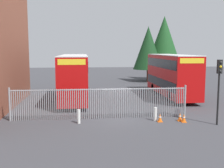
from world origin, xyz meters
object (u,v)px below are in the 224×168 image
at_px(bollard_near_left, 79,116).
at_px(double_decker_bus_near_gate, 74,76).
at_px(double_decker_bus_behind_fence_left, 171,74).
at_px(bollard_center_front, 155,114).
at_px(traffic_cone_by_gate, 180,117).
at_px(traffic_cone_near_kerb, 184,118).
at_px(traffic_light_kerbside, 219,80).
at_px(traffic_cone_mid_forecourt, 160,118).

bearing_deg(bollard_near_left, double_decker_bus_near_gate, 93.65).
relative_size(double_decker_bus_behind_fence_left, bollard_center_front, 11.38).
bearing_deg(bollard_near_left, traffic_cone_by_gate, -0.78).
height_order(bollard_near_left, traffic_cone_near_kerb, bollard_near_left).
bearing_deg(traffic_light_kerbside, bollard_center_front, 159.25).
distance_m(bollard_near_left, traffic_cone_by_gate, 7.00).
relative_size(double_decker_bus_near_gate, double_decker_bus_behind_fence_left, 1.00).
height_order(double_decker_bus_behind_fence_left, traffic_cone_mid_forecourt, double_decker_bus_behind_fence_left).
bearing_deg(traffic_cone_mid_forecourt, double_decker_bus_near_gate, 125.06).
bearing_deg(double_decker_bus_near_gate, traffic_cone_by_gate, -48.69).
distance_m(bollard_near_left, traffic_cone_near_kerb, 7.16).
distance_m(double_decker_bus_near_gate, double_decker_bus_behind_fence_left, 10.15).
bearing_deg(bollard_near_left, double_decker_bus_behind_fence_left, 45.54).
xyz_separation_m(double_decker_bus_near_gate, traffic_cone_near_kerb, (7.69, -8.92, -2.13)).
relative_size(double_decker_bus_near_gate, bollard_near_left, 11.38).
bearing_deg(traffic_cone_by_gate, traffic_cone_mid_forecourt, -176.26).
bearing_deg(traffic_cone_by_gate, double_decker_bus_behind_fence_left, 75.50).
distance_m(double_decker_bus_near_gate, traffic_cone_near_kerb, 11.97).
distance_m(traffic_cone_near_kerb, traffic_light_kerbside, 3.44).
relative_size(traffic_cone_near_kerb, traffic_light_kerbside, 0.14).
bearing_deg(bollard_near_left, traffic_cone_mid_forecourt, -1.97).
relative_size(traffic_cone_mid_forecourt, traffic_light_kerbside, 0.14).
relative_size(double_decker_bus_behind_fence_left, traffic_cone_near_kerb, 18.32).
distance_m(bollard_near_left, traffic_cone_mid_forecourt, 5.55).
bearing_deg(bollard_center_front, traffic_cone_near_kerb, -17.24).
xyz_separation_m(traffic_cone_by_gate, traffic_cone_mid_forecourt, (-1.45, -0.10, 0.00)).
xyz_separation_m(traffic_cone_mid_forecourt, traffic_cone_near_kerb, (1.60, -0.25, 0.00)).
distance_m(double_decker_bus_behind_fence_left, bollard_near_left, 13.75).
xyz_separation_m(bollard_center_front, traffic_cone_near_kerb, (1.85, -0.57, -0.19)).
height_order(double_decker_bus_near_gate, traffic_light_kerbside, double_decker_bus_near_gate).
height_order(traffic_cone_mid_forecourt, traffic_cone_near_kerb, same).
bearing_deg(bollard_center_front, double_decker_bus_near_gate, 124.95).
distance_m(bollard_center_front, traffic_light_kerbside, 4.78).
relative_size(double_decker_bus_near_gate, traffic_light_kerbside, 2.51).
xyz_separation_m(double_decker_bus_near_gate, bollard_near_left, (0.54, -8.48, -1.95)).
bearing_deg(traffic_light_kerbside, bollard_near_left, 171.81).
bearing_deg(bollard_near_left, bollard_center_front, 1.42).
bearing_deg(traffic_cone_near_kerb, traffic_cone_mid_forecourt, 171.01).
bearing_deg(traffic_light_kerbside, traffic_cone_by_gate, 149.95).
relative_size(bollard_near_left, bollard_center_front, 1.00).
xyz_separation_m(bollard_near_left, traffic_cone_by_gate, (7.00, -0.10, -0.19)).
bearing_deg(double_decker_bus_behind_fence_left, traffic_cone_near_kerb, -103.24).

